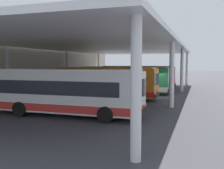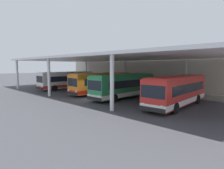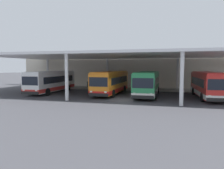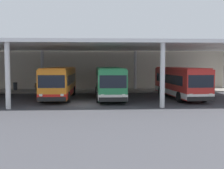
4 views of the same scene
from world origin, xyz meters
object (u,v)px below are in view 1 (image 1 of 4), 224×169
Objects in this scene: bus_middle_bay at (124,79)px; bench_waiting at (24,93)px; bus_second_bay at (105,82)px; bus_far_bay at (138,76)px; bus_nearest_bay at (66,92)px.

bus_middle_bay reaches higher than bench_waiting.
bench_waiting is (-8.15, 7.98, -0.99)m from bus_middle_bay.
bus_middle_bay is at bearing -6.34° from bus_second_bay.
bus_middle_bay is 7.34m from bus_far_bay.
bus_nearest_bay and bus_second_bay have the same top height.
bus_nearest_bay is at bearing 179.89° from bus_far_bay.
bus_middle_bay is 5.86× the size of bench_waiting.
bus_middle_bay is (5.10, -0.57, 0.00)m from bus_second_bay.
bus_nearest_bay reaches higher than bench_waiting.
bench_waiting is (-3.06, 7.41, -0.99)m from bus_second_bay.
bus_nearest_bay is 0.99× the size of bus_far_bay.
bus_far_bay is at bearing 0.11° from bus_middle_bay.
bus_second_bay is at bearing 3.25° from bus_nearest_bay.
bus_middle_bay is (14.08, -0.06, 0.00)m from bus_nearest_bay.
bus_nearest_bay is at bearing 179.77° from bus_middle_bay.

